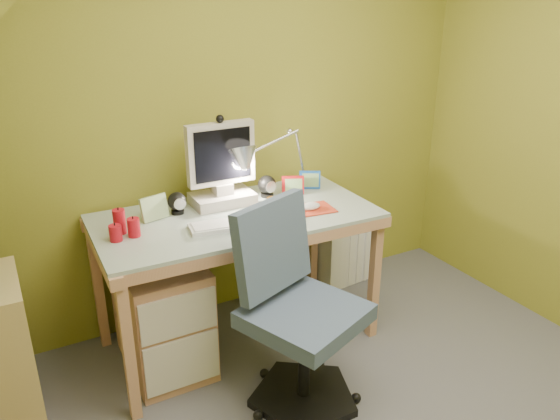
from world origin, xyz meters
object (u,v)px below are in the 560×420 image
desk_lamp (293,145)px  monitor (221,155)px  desk (238,279)px  radiator (346,255)px  task_chair (305,312)px

desk_lamp → monitor: bearing=165.4°
desk → monitor: (0.00, 0.18, 0.68)m
desk → desk_lamp: bearing=23.3°
desk → monitor: 0.70m
desk → desk_lamp: desk_lamp is taller
radiator → monitor: bearing=-179.2°
desk_lamp → radiator: size_ratio=1.39×
monitor → desk_lamp: monitor is taller
desk → radiator: bearing=18.0°
task_chair → radiator: size_ratio=2.58×
monitor → radiator: bearing=6.7°
monitor → desk_lamp: size_ratio=1.02×
desk_lamp → radiator: desk_lamp is taller
monitor → radiator: (0.95, 0.10, -0.88)m
desk → radiator: (0.95, 0.28, -0.20)m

